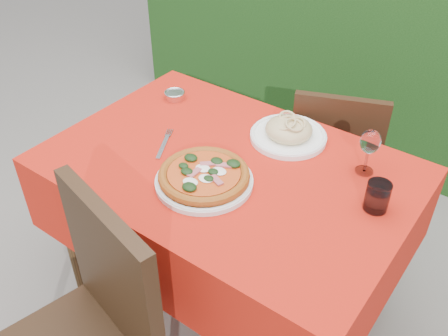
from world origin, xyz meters
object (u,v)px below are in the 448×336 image
Objects in this scene: chair_far at (333,158)px; wine_glass at (370,143)px; pizza_plate at (204,177)px; pasta_plate at (289,132)px; water_glass at (377,198)px; fork at (163,147)px; chair_near at (88,331)px; steel_ramekin at (175,96)px.

chair_far is 4.98× the size of wine_glass.
pizza_plate is 0.40m from pasta_plate.
water_glass is 0.47× the size of fork.
wine_glass is at bearing 103.21° from chair_far.
chair_near reaches higher than fork.
chair_near is at bearing -95.88° from pasta_plate.
pasta_plate is (-0.05, -0.35, 0.30)m from chair_far.
chair_near is 1.29m from chair_far.
pasta_plate is 1.36× the size of fork.
pizza_plate is 0.55m from water_glass.
wine_glass is at bearing 79.30° from chair_near.
pasta_plate is at bearing 97.51° from chair_near.
wine_glass is (-0.10, 0.16, 0.07)m from water_glass.
chair_near reaches higher than pizza_plate.
chair_near is 5.77× the size of wine_glass.
wine_glass is at bearing -3.08° from fork.
pasta_plate reaches higher than steel_ramekin.
steel_ramekin is at bearing 140.40° from pizza_plate.
water_glass is (0.50, 0.22, 0.02)m from pizza_plate.
pizza_plate is 1.32× the size of pasta_plate.
water_glass is (0.41, -0.18, 0.02)m from pasta_plate.
water_glass is (0.36, -0.52, 0.32)m from chair_far.
water_glass reaches higher than fork.
steel_ramekin is (-0.54, -0.02, -0.01)m from pasta_plate.
steel_ramekin is at bearing -179.84° from wine_glass.
chair_far is 2.93× the size of pasta_plate.
fork is (-0.25, 0.07, -0.02)m from pizza_plate.
pizza_plate is at bearing 57.47° from chair_far.
pizza_plate is 3.82× the size of water_glass.
fork is (-0.24, 0.61, 0.20)m from chair_near.
steel_ramekin is (-0.85, -0.00, -0.10)m from wine_glass.
water_glass is 0.77m from fork.
chair_near is 12.16× the size of steel_ramekin.
chair_near is at bearing 61.59° from chair_far.
pasta_plate is 3.59× the size of steel_ramekin.
chair_far is (0.15, 1.28, -0.08)m from chair_near.
pizza_plate is at bearing -156.59° from water_glass.
pasta_plate is at bearing 157.01° from water_glass.
fork is (-0.75, -0.14, -0.04)m from water_glass.
chair_far is 0.82m from fork.
pizza_plate is (0.01, 0.54, 0.22)m from chair_near.
fork is (-0.65, -0.30, -0.11)m from wine_glass.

